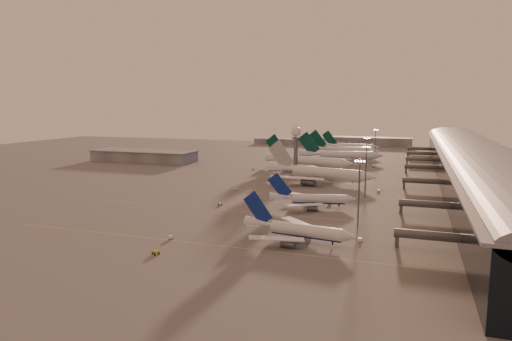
% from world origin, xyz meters
% --- Properties ---
extents(ground, '(700.00, 700.00, 0.00)m').
position_xyz_m(ground, '(0.00, 0.00, 0.00)').
color(ground, '#585555').
rests_on(ground, ground).
extents(taxiway_markings, '(180.00, 185.25, 0.02)m').
position_xyz_m(taxiway_markings, '(30.00, 56.00, 0.01)').
color(taxiway_markings, gold).
rests_on(taxiway_markings, ground).
extents(terminal, '(57.00, 362.00, 23.04)m').
position_xyz_m(terminal, '(107.88, 110.09, 10.52)').
color(terminal, black).
rests_on(terminal, ground).
extents(hangar, '(82.00, 27.00, 8.50)m').
position_xyz_m(hangar, '(-120.00, 140.00, 4.32)').
color(hangar, slate).
rests_on(hangar, ground).
extents(radar_tower, '(6.40, 6.40, 31.10)m').
position_xyz_m(radar_tower, '(5.00, 120.00, 20.95)').
color(radar_tower, '#515358').
rests_on(radar_tower, ground).
extents(mast_a, '(3.60, 0.56, 25.00)m').
position_xyz_m(mast_a, '(58.00, 0.00, 13.74)').
color(mast_a, '#515358').
rests_on(mast_a, ground).
extents(mast_b, '(3.60, 0.56, 25.00)m').
position_xyz_m(mast_b, '(55.00, 55.00, 13.74)').
color(mast_b, '#515358').
rests_on(mast_b, ground).
extents(mast_c, '(3.60, 0.56, 25.00)m').
position_xyz_m(mast_c, '(50.00, 110.00, 13.74)').
color(mast_c, '#515358').
rests_on(mast_c, ground).
extents(mast_d, '(3.60, 0.56, 25.00)m').
position_xyz_m(mast_d, '(48.00, 200.00, 13.74)').
color(mast_d, '#515358').
rests_on(mast_d, ground).
extents(distant_horizon, '(165.00, 37.50, 9.00)m').
position_xyz_m(distant_horizon, '(2.62, 325.14, 3.89)').
color(distant_horizon, slate).
rests_on(distant_horizon, ground).
extents(narrowbody_near, '(38.96, 30.90, 15.28)m').
position_xyz_m(narrowbody_near, '(41.55, -22.38, 3.09)').
color(narrowbody_near, silver).
rests_on(narrowbody_near, ground).
extents(narrowbody_mid, '(37.23, 29.36, 14.78)m').
position_xyz_m(narrowbody_mid, '(35.69, 27.57, 2.99)').
color(narrowbody_mid, silver).
rests_on(narrowbody_mid, ground).
extents(widebody_white, '(64.67, 51.22, 23.16)m').
position_xyz_m(widebody_white, '(26.64, 89.35, 4.02)').
color(widebody_white, silver).
rests_on(widebody_white, ground).
extents(greentail_a, '(63.21, 50.59, 23.17)m').
position_xyz_m(greentail_a, '(9.01, 138.83, 4.09)').
color(greentail_a, silver).
rests_on(greentail_a, ground).
extents(greentail_b, '(63.06, 50.47, 23.12)m').
position_xyz_m(greentail_b, '(24.45, 181.59, 4.08)').
color(greentail_b, silver).
rests_on(greentail_b, ground).
extents(greentail_c, '(60.76, 48.95, 22.06)m').
position_xyz_m(greentail_c, '(20.70, 223.43, 3.90)').
color(greentail_c, silver).
rests_on(greentail_c, ground).
extents(greentail_d, '(52.63, 42.52, 19.12)m').
position_xyz_m(greentail_d, '(20.70, 267.41, 3.38)').
color(greentail_d, silver).
rests_on(greentail_d, ground).
extents(gsv_truck_a, '(6.49, 4.49, 2.47)m').
position_xyz_m(gsv_truck_a, '(1.98, -33.65, 1.26)').
color(gsv_truck_a, white).
rests_on(gsv_truck_a, ground).
extents(gsv_tug_near, '(4.08, 4.60, 1.13)m').
position_xyz_m(gsv_tug_near, '(5.07, -48.85, 0.58)').
color(gsv_tug_near, yellow).
rests_on(gsv_tug_near, ground).
extents(gsv_catering_a, '(5.67, 3.06, 4.46)m').
position_xyz_m(gsv_catering_a, '(60.81, -16.20, 2.23)').
color(gsv_catering_a, white).
rests_on(gsv_catering_a, ground).
extents(gsv_tug_mid, '(3.90, 4.23, 1.04)m').
position_xyz_m(gsv_tug_mid, '(-3.02, 17.37, 0.54)').
color(gsv_tug_mid, white).
rests_on(gsv_tug_mid, ground).
extents(gsv_truck_b, '(6.46, 4.37, 2.46)m').
position_xyz_m(gsv_truck_b, '(42.38, 33.88, 1.26)').
color(gsv_truck_b, white).
rests_on(gsv_truck_b, ground).
extents(gsv_truck_c, '(6.27, 5.28, 2.47)m').
position_xyz_m(gsv_truck_c, '(-9.18, 52.20, 1.26)').
color(gsv_truck_c, white).
rests_on(gsv_truck_c, ground).
extents(gsv_catering_b, '(5.92, 4.25, 4.44)m').
position_xyz_m(gsv_catering_b, '(60.30, 71.88, 2.22)').
color(gsv_catering_b, yellow).
rests_on(gsv_catering_b, ground).
extents(gsv_tug_far, '(4.14, 4.61, 1.13)m').
position_xyz_m(gsv_tug_far, '(6.89, 107.31, 0.58)').
color(gsv_tug_far, white).
rests_on(gsv_tug_far, ground).
extents(gsv_truck_d, '(1.84, 4.77, 1.92)m').
position_xyz_m(gsv_truck_d, '(-24.57, 122.92, 0.98)').
color(gsv_truck_d, '#56585B').
rests_on(gsv_truck_d, ground).
extents(gsv_tug_hangar, '(3.94, 3.15, 0.98)m').
position_xyz_m(gsv_tug_hangar, '(50.20, 161.56, 0.50)').
color(gsv_tug_hangar, yellow).
rests_on(gsv_tug_hangar, ground).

